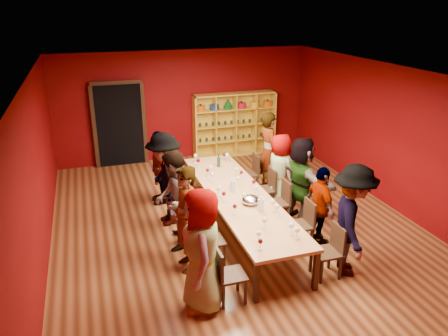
{
  "coord_description": "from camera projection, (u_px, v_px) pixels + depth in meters",
  "views": [
    {
      "loc": [
        -2.59,
        -7.14,
        4.22
      ],
      "look_at": [
        -0.15,
        0.44,
        1.15
      ],
      "focal_mm": 35.0,
      "sensor_mm": 36.0,
      "label": 1
    }
  ],
  "objects": [
    {
      "name": "doorway",
      "position": [
        119.0,
        124.0,
        11.62
      ],
      "size": [
        1.4,
        0.17,
        2.3
      ],
      "color": "black",
      "rests_on": "ground"
    },
    {
      "name": "wine_glass_4",
      "position": [
        224.0,
        194.0,
        8.02
      ],
      "size": [
        0.08,
        0.08,
        0.19
      ],
      "color": "silver",
      "rests_on": "tasting_table"
    },
    {
      "name": "tasting_table",
      "position": [
        239.0,
        197.0,
        8.35
      ],
      "size": [
        1.1,
        4.5,
        0.75
      ],
      "color": "#AD7748",
      "rests_on": "ground"
    },
    {
      "name": "wine_glass_17",
      "position": [
        291.0,
        226.0,
        6.85
      ],
      "size": [
        0.09,
        0.09,
        0.22
      ],
      "color": "silver",
      "rests_on": "tasting_table"
    },
    {
      "name": "chair_person_left_3",
      "position": [
        184.0,
        198.0,
        8.8
      ],
      "size": [
        0.42,
        0.42,
        0.89
      ],
      "color": "black",
      "rests_on": "ground"
    },
    {
      "name": "person_left_1",
      "position": [
        186.0,
        219.0,
        7.06
      ],
      "size": [
        0.51,
        0.68,
        1.81
      ],
      "primitive_type": "imported",
      "rotation": [
        0.0,
        0.0,
        -1.53
      ],
      "color": "#516EA8",
      "rests_on": "ground"
    },
    {
      "name": "person_right_4",
      "position": [
        269.0,
        151.0,
        10.12
      ],
      "size": [
        0.51,
        0.69,
        1.88
      ],
      "primitive_type": "imported",
      "rotation": [
        0.0,
        0.0,
        1.58
      ],
      "color": "#5882B6",
      "rests_on": "ground"
    },
    {
      "name": "person_left_3",
      "position": [
        165.0,
        179.0,
        8.54
      ],
      "size": [
        0.59,
        1.25,
        1.88
      ],
      "primitive_type": "imported",
      "rotation": [
        0.0,
        0.0,
        -1.5
      ],
      "color": "white",
      "rests_on": "ground"
    },
    {
      "name": "person_right_1",
      "position": [
        320.0,
        206.0,
        7.85
      ],
      "size": [
        0.41,
        0.88,
        1.5
      ],
      "primitive_type": "imported",
      "rotation": [
        0.0,
        0.0,
        1.56
      ],
      "color": "silver",
      "rests_on": "ground"
    },
    {
      "name": "spittoon_bowl",
      "position": [
        251.0,
        200.0,
        7.93
      ],
      "size": [
        0.33,
        0.33,
        0.18
      ],
      "primitive_type": "ellipsoid",
      "color": "#B1B3B8",
      "rests_on": "tasting_table"
    },
    {
      "name": "wine_glass_10",
      "position": [
        237.0,
        170.0,
        9.18
      ],
      "size": [
        0.07,
        0.07,
        0.18
      ],
      "color": "silver",
      "rests_on": "tasting_table"
    },
    {
      "name": "chair_person_left_1",
      "position": [
        207.0,
        238.0,
        7.3
      ],
      "size": [
        0.42,
        0.42,
        0.89
      ],
      "color": "black",
      "rests_on": "ground"
    },
    {
      "name": "wine_glass_12",
      "position": [
        241.0,
        173.0,
        9.02
      ],
      "size": [
        0.07,
        0.07,
        0.19
      ],
      "color": "silver",
      "rests_on": "tasting_table"
    },
    {
      "name": "wine_glass_9",
      "position": [
        273.0,
        202.0,
        7.66
      ],
      "size": [
        0.09,
        0.09,
        0.21
      ],
      "color": "silver",
      "rests_on": "tasting_table"
    },
    {
      "name": "carafe_b",
      "position": [
        261.0,
        205.0,
        7.64
      ],
      "size": [
        0.13,
        0.13,
        0.28
      ],
      "color": "silver",
      "rests_on": "tasting_table"
    },
    {
      "name": "wine_glass_22",
      "position": [
        259.0,
        234.0,
        6.66
      ],
      "size": [
        0.08,
        0.08,
        0.19
      ],
      "color": "silver",
      "rests_on": "tasting_table"
    },
    {
      "name": "chair_person_right_3",
      "position": [
        267.0,
        187.0,
        9.32
      ],
      "size": [
        0.42,
        0.42,
        0.89
      ],
      "color": "black",
      "rests_on": "ground"
    },
    {
      "name": "wine_glass_3",
      "position": [
        208.0,
        170.0,
        9.15
      ],
      "size": [
        0.07,
        0.07,
        0.18
      ],
      "color": "silver",
      "rests_on": "tasting_table"
    },
    {
      "name": "person_right_3",
      "position": [
        280.0,
        171.0,
        9.29
      ],
      "size": [
        0.58,
        0.87,
        1.63
      ],
      "primitive_type": "imported",
      "rotation": [
        0.0,
        0.0,
        1.77
      ],
      "color": "#557AAF",
      "rests_on": "ground"
    },
    {
      "name": "wine_glass_18",
      "position": [
        297.0,
        230.0,
        6.72
      ],
      "size": [
        0.08,
        0.08,
        0.21
      ],
      "color": "silver",
      "rests_on": "tasting_table"
    },
    {
      "name": "person_right_0",
      "position": [
        352.0,
        221.0,
        6.94
      ],
      "size": [
        0.96,
        1.31,
        1.88
      ],
      "primitive_type": "imported",
      "rotation": [
        0.0,
        0.0,
        1.14
      ],
      "color": "#525258",
      "rests_on": "ground"
    },
    {
      "name": "chair_person_left_4",
      "position": [
        174.0,
        179.0,
        9.7
      ],
      "size": [
        0.42,
        0.42,
        0.89
      ],
      "color": "black",
      "rests_on": "ground"
    },
    {
      "name": "wine_glass_15",
      "position": [
        211.0,
        168.0,
        9.3
      ],
      "size": [
        0.07,
        0.07,
        0.18
      ],
      "color": "silver",
      "rests_on": "tasting_table"
    },
    {
      "name": "chair_person_left_2",
      "position": [
        195.0,
        218.0,
        7.98
      ],
      "size": [
        0.42,
        0.42,
        0.89
      ],
      "color": "black",
      "rests_on": "ground"
    },
    {
      "name": "chair_person_left_0",
      "position": [
        226.0,
        272.0,
        6.39
      ],
      "size": [
        0.42,
        0.42,
        0.89
      ],
      "color": "black",
      "rests_on": "ground"
    },
    {
      "name": "wine_glass_7",
      "position": [
        235.0,
        207.0,
        7.54
      ],
      "size": [
        0.07,
        0.07,
        0.19
      ],
      "color": "silver",
      "rests_on": "tasting_table"
    },
    {
      "name": "wine_glass_8",
      "position": [
        212.0,
        175.0,
        8.89
      ],
      "size": [
        0.08,
        0.08,
        0.2
      ],
      "color": "silver",
      "rests_on": "tasting_table"
    },
    {
      "name": "person_right_2",
      "position": [
        301.0,
        180.0,
        8.7
      ],
      "size": [
        0.72,
        1.68,
        1.75
      ],
      "primitive_type": "imported",
      "rotation": [
        0.0,
        0.0,
        1.73
      ],
      "color": "#131636",
      "rests_on": "ground"
    },
    {
      "name": "wine_glass_14",
      "position": [
        245.0,
        196.0,
        7.91
      ],
      "size": [
        0.09,
        0.09,
        0.22
      ],
      "color": "silver",
      "rests_on": "tasting_table"
    },
    {
      "name": "wine_glass_16",
      "position": [
        265.0,
        220.0,
        7.02
      ],
      "size": [
        0.09,
        0.09,
        0.22
      ],
      "color": "silver",
      "rests_on": "tasting_table"
    },
    {
      "name": "wine_glass_6",
      "position": [
        198.0,
        161.0,
        9.63
      ],
      "size": [
        0.09,
        0.09,
        0.21
      ],
      "color": "silver",
      "rests_on": "tasting_table"
    },
    {
      "name": "chair_person_right_0",
      "position": [
        331.0,
        248.0,
        7.01
      ],
      "size": [
        0.42,
        0.42,
        0.89
      ],
      "color": "black",
      "rests_on": "ground"
    },
    {
      "name": "wine_glass_11",
      "position": [
        219.0,
        189.0,
        8.21
      ],
      "size": [
        0.08,
        0.08,
        0.2
      ],
      "color": "silver",
      "rests_on": "tasting_table"
    },
    {
      "name": "wine_glass_0",
      "position": [
        227.0,
        155.0,
        9.96
      ],
      "size": [
        0.09,
        0.09,
        0.22
      ],
      "color": "silver",
      "rests_on": "tasting_table"
    },
    {
      "name": "chair_person_right_2",
      "position": [
        281.0,
        200.0,
        8.71
      ],
      "size": [
        0.42,
        0.42,
        0.89
      ],
      "color": "black",
      "rests_on": "ground"
    },
    {
      "name": "room_shell",
      "position": [
        239.0,
        158.0,
        8.06
      ],
      "size": [
        7.1,
        9.1,
        3.04
      ],
      "color": "#592E17",
      "rests_on": "ground"
    },
    {
      "name": "shelving_unit",
      "position": [
        234.0,
        121.0,
        12.48
      ],
      "size": [
        2.4,
        0.4,
        1.8
      ],
      "color": "gold",
      "rests_on": "ground"
    },
    {
      "name": "person_left_2",
      "position": [
        174.0,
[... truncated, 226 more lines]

